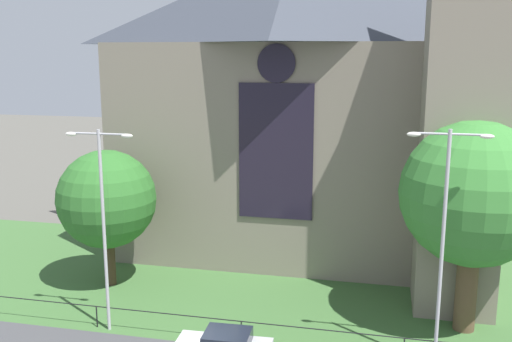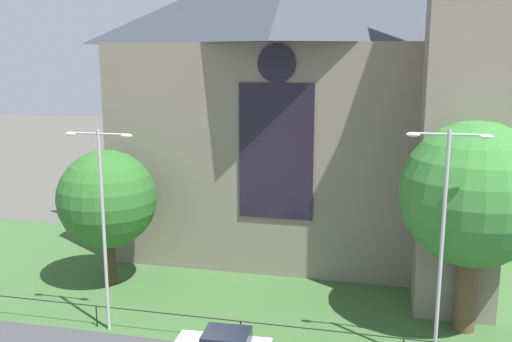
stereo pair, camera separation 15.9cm
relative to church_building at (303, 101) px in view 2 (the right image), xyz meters
name	(u,v)px [view 2 (the right image)]	position (x,y,z in m)	size (l,w,h in m)	color
ground	(258,281)	(-1.65, -6.38, -10.27)	(160.00, 160.00, 0.00)	#56544C
grass_verge	(250,294)	(-1.65, -8.38, -10.27)	(120.00, 20.00, 0.01)	#3D6633
church_building	(303,101)	(0.00, 0.00, 0.00)	(23.20, 16.20, 26.00)	gray
iron_railing	(241,324)	(-0.77, -13.88, -9.30)	(29.64, 0.07, 1.13)	black
tree_right_near	(474,195)	(9.59, -10.11, -3.45)	(6.93, 6.93, 10.35)	brown
tree_left_near	(107,199)	(-9.99, -8.72, -5.12)	(5.66, 5.66, 8.01)	#423021
streetlamp_near	(103,209)	(-7.46, -13.98, -4.11)	(3.37, 0.26, 9.94)	#B2B2B7
streetlamp_far	(443,225)	(7.93, -13.98, -3.87)	(3.37, 0.26, 10.39)	#B2B2B7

